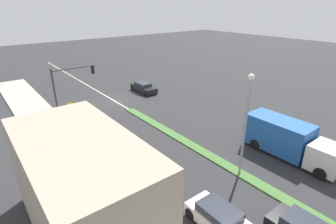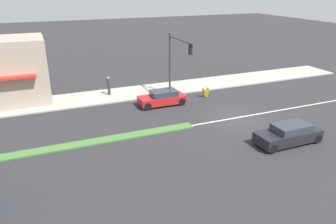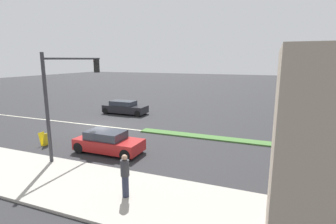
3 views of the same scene
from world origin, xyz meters
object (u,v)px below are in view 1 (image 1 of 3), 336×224
(warning_aframe_sign, at_px, (70,106))
(delivery_truck, at_px, (288,139))
(traffic_signal_main, at_px, (68,84))
(van_white, at_px, (221,219))
(hatchback_red, at_px, (89,116))
(street_lamp, at_px, (247,113))
(sedan_dark, at_px, (143,87))
(pedestrian, at_px, (58,137))

(warning_aframe_sign, xyz_separation_m, delivery_truck, (-10.46, 20.76, 1.04))
(traffic_signal_main, xyz_separation_m, van_white, (-1.12, 19.87, -3.24))
(warning_aframe_sign, bearing_deg, traffic_signal_main, 76.13)
(delivery_truck, xyz_separation_m, hatchback_red, (10.00, -16.27, -0.84))
(delivery_truck, xyz_separation_m, van_white, (10.00, 1.81, -0.81))
(traffic_signal_main, distance_m, street_lamp, 18.38)
(street_lamp, distance_m, delivery_truck, 6.04)
(street_lamp, bearing_deg, hatchback_red, -72.14)
(traffic_signal_main, relative_size, warning_aframe_sign, 6.69)
(hatchback_red, relative_size, van_white, 0.95)
(street_lamp, bearing_deg, warning_aframe_sign, -74.74)
(delivery_truck, height_order, sedan_dark, delivery_truck)
(pedestrian, relative_size, van_white, 0.41)
(pedestrian, relative_size, warning_aframe_sign, 2.05)
(pedestrian, bearing_deg, traffic_signal_main, -119.29)
(traffic_signal_main, height_order, delivery_truck, traffic_signal_main)
(hatchback_red, xyz_separation_m, van_white, (0.00, 18.08, 0.03))
(pedestrian, distance_m, warning_aframe_sign, 9.01)
(pedestrian, height_order, sedan_dark, pedestrian)
(sedan_dark, bearing_deg, pedestrian, 31.28)
(warning_aframe_sign, bearing_deg, sedan_dark, -177.56)
(hatchback_red, bearing_deg, van_white, 90.00)
(pedestrian, relative_size, hatchback_red, 0.43)
(sedan_dark, bearing_deg, van_white, 66.52)
(delivery_truck, bearing_deg, van_white, 10.28)
(traffic_signal_main, relative_size, pedestrian, 3.25)
(street_lamp, bearing_deg, traffic_signal_main, -70.51)
(warning_aframe_sign, bearing_deg, street_lamp, 105.26)
(delivery_truck, xyz_separation_m, sedan_dark, (0.00, -21.21, -0.83))
(delivery_truck, bearing_deg, warning_aframe_sign, -63.27)
(hatchback_red, relative_size, sedan_dark, 0.90)
(street_lamp, xyz_separation_m, hatchback_red, (5.00, -15.51, -4.15))
(pedestrian, bearing_deg, van_white, 106.25)
(traffic_signal_main, relative_size, sedan_dark, 1.27)
(warning_aframe_sign, bearing_deg, van_white, 91.16)
(warning_aframe_sign, height_order, van_white, van_white)
(pedestrian, xyz_separation_m, warning_aframe_sign, (-3.74, -8.18, -0.60))
(traffic_signal_main, bearing_deg, delivery_truck, 121.63)
(traffic_signal_main, height_order, hatchback_red, traffic_signal_main)
(warning_aframe_sign, relative_size, van_white, 0.20)
(street_lamp, distance_m, warning_aframe_sign, 21.19)
(pedestrian, distance_m, hatchback_red, 5.60)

